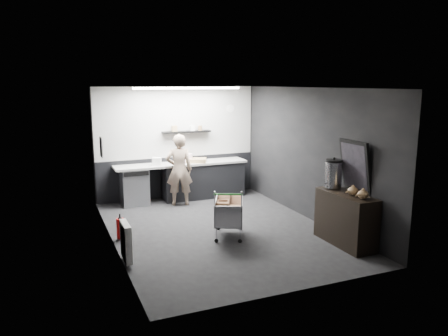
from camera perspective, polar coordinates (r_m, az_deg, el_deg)
name	(u,v)px	position (r m, az deg, el deg)	size (l,w,h in m)	color
floor	(219,230)	(8.52, -0.61, -8.04)	(5.50, 5.50, 0.00)	black
ceiling	(219,88)	(8.05, -0.65, 10.43)	(5.50, 5.50, 0.00)	white
wall_back	(177,143)	(10.75, -6.13, 3.33)	(5.50, 5.50, 0.00)	black
wall_front	(298,195)	(5.78, 9.64, -3.55)	(5.50, 5.50, 0.00)	black
wall_left	(110,169)	(7.67, -14.63, -0.11)	(5.50, 5.50, 0.00)	black
wall_right	(310,154)	(9.10, 11.13, 1.77)	(5.50, 5.50, 0.00)	black
kitchen_wall_panel	(177,122)	(10.67, -6.15, 5.97)	(3.95, 0.02, 1.70)	#B0B0AC
dado_panel	(178,177)	(10.87, -6.01, -1.13)	(3.95, 0.02, 1.00)	black
floating_shelf	(186,132)	(10.65, -4.92, 4.74)	(1.20, 0.22, 0.04)	black
wall_clock	(230,108)	(11.12, 0.83, 7.79)	(0.20, 0.20, 0.03)	white
poster	(101,147)	(8.91, -15.76, 2.66)	(0.02, 0.30, 0.40)	white
poster_red_band	(101,143)	(8.90, -15.75, 3.11)	(0.01, 0.22, 0.10)	red
radiator	(126,242)	(7.09, -12.69, -9.36)	(0.10, 0.50, 0.60)	white
ceiling_strip	(188,88)	(9.79, -4.77, 10.35)	(2.40, 0.20, 0.04)	white
prep_counter	(187,180)	(10.63, -4.82, -1.62)	(3.20, 0.61, 0.90)	black
person	(179,170)	(10.04, -5.87, -0.25)	(0.60, 0.40, 1.65)	beige
shopping_cart	(229,213)	(8.04, 0.62, -5.93)	(0.82, 1.05, 0.92)	silver
sideboard	(345,212)	(7.94, 15.56, -5.51)	(0.52, 1.22, 1.83)	black
fire_extinguisher	(120,228)	(8.17, -13.39, -7.57)	(0.14, 0.14, 0.46)	red
cardboard_box	(196,160)	(10.56, -3.64, 1.01)	(0.47, 0.36, 0.09)	#A08455
pink_tub	(188,158)	(10.54, -4.70, 1.29)	(0.21, 0.21, 0.21)	white
white_container	(157,161)	(10.28, -8.77, 0.86)	(0.20, 0.15, 0.18)	white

